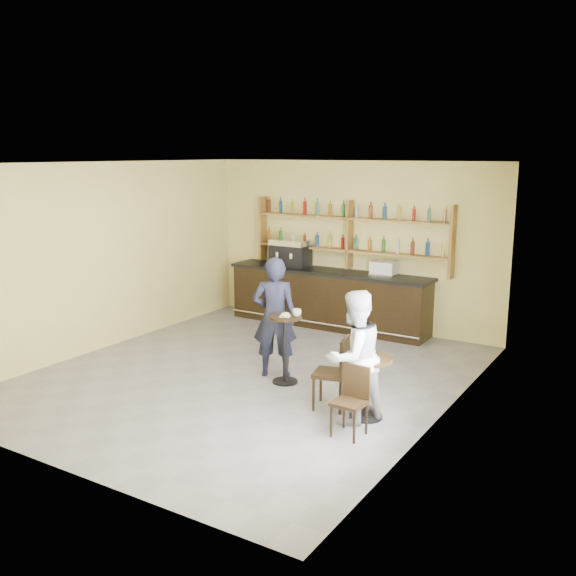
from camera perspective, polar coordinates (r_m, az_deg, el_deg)
The scene contains 23 objects.
floor at distance 9.93m, azimuth -3.44°, elevation -7.77°, with size 7.00×7.00×0.00m, color slate.
ceiling at distance 9.34m, azimuth -3.69°, elevation 11.03°, with size 7.00×7.00×0.00m, color white.
wall_back at distance 12.49m, azimuth 5.74°, elevation 3.86°, with size 7.00×7.00×0.00m, color #EDDF86.
wall_front at distance 7.01m, azimuth -20.27°, elevation -3.23°, with size 7.00×7.00×0.00m, color #EDDF86.
wall_left at distance 11.48m, azimuth -15.92°, elevation 2.74°, with size 7.00×7.00×0.00m, color #EDDF86.
wall_right at distance 8.18m, azimuth 13.88°, elevation -0.73°, with size 7.00×7.00×0.00m, color #EDDF86.
window_pane at distance 7.06m, azimuth 10.86°, elevation -1.77°, with size 2.00×2.00×0.00m, color white.
window_frame at distance 7.06m, azimuth 10.81°, elevation -1.76°, with size 0.04×1.70×2.10m, color black, non-canonical shape.
shelf_unit at distance 12.35m, azimuth 5.50°, elevation 4.76°, with size 4.00×0.26×1.40m, color brown, non-canonical shape.
liquor_bottles at distance 12.33m, azimuth 5.51°, elevation 5.54°, with size 3.68×0.10×1.00m, color #8C5919, non-canonical shape.
bar_counter at distance 12.52m, azimuth 3.58°, elevation -0.93°, with size 4.13×0.81×1.12m, color black, non-canonical shape.
espresso_machine at distance 12.78m, azimuth 0.23°, elevation 3.13°, with size 0.75×0.48×0.53m, color black, non-canonical shape.
pastry_case at distance 11.89m, azimuth 8.55°, elevation 1.70°, with size 0.46×0.37×0.28m, color silver, non-canonical shape.
pedestal_table at distance 9.47m, azimuth -0.27°, elevation -5.50°, with size 0.49×0.49×1.02m, color black, non-canonical shape.
napkin at distance 9.33m, azimuth -0.27°, elevation -2.51°, with size 0.15×0.15×0.00m, color white.
donut at distance 9.31m, azimuth -0.25°, elevation -2.39°, with size 0.12×0.12×0.04m, color #DDAF50.
cup_pedestal at distance 9.33m, azimuth 0.79°, elevation -2.19°, with size 0.13×0.13×0.10m, color white.
man_main at distance 9.66m, azimuth -1.20°, elevation -2.61°, with size 0.67×0.44×1.84m, color black.
cafe_table at distance 8.34m, azimuth 7.00°, elevation -8.78°, with size 0.64×0.64×0.81m, color black, non-canonical shape.
cup_cafe at distance 8.17m, azimuth 7.40°, elevation -5.84°, with size 0.11×0.11×0.10m, color white.
chair_west at distance 8.58m, azimuth 3.79°, elevation -7.51°, with size 0.43×0.43×0.98m, color black, non-canonical shape.
chair_south at distance 7.81m, azimuth 5.47°, elevation -10.08°, with size 0.37×0.37×0.85m, color black, non-canonical shape.
patron_second at distance 8.08m, azimuth 5.89°, elevation -6.11°, with size 0.83×0.64×1.70m, color #A5A5AA.
Camera 1 is at (5.40, -7.63, 3.35)m, focal length 40.00 mm.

